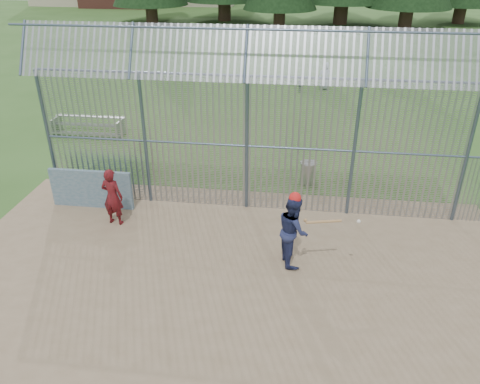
# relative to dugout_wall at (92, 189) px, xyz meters

# --- Properties ---
(ground) EXTENTS (120.00, 120.00, 0.00)m
(ground) POSITION_rel_dugout_wall_xyz_m (4.60, -2.90, -0.62)
(ground) COLOR #2D511E
(ground) RESTS_ON ground
(dirt_infield) EXTENTS (14.00, 10.00, 0.02)m
(dirt_infield) POSITION_rel_dugout_wall_xyz_m (4.60, -3.40, -0.61)
(dirt_infield) COLOR #756047
(dirt_infield) RESTS_ON ground
(dugout_wall) EXTENTS (2.50, 0.12, 1.20)m
(dugout_wall) POSITION_rel_dugout_wall_xyz_m (0.00, 0.00, 0.00)
(dugout_wall) COLOR #38566B
(dugout_wall) RESTS_ON dirt_infield
(batter) EXTENTS (0.91, 1.04, 1.82)m
(batter) POSITION_rel_dugout_wall_xyz_m (6.05, -2.02, 0.31)
(batter) COLOR #21274E
(batter) RESTS_ON dirt_infield
(onlooker) EXTENTS (0.67, 0.49, 1.69)m
(onlooker) POSITION_rel_dugout_wall_xyz_m (1.00, -0.82, 0.24)
(onlooker) COLOR maroon
(onlooker) RESTS_ON dirt_infield
(bg_kid_standing) EXTENTS (0.75, 0.50, 1.50)m
(bg_kid_standing) POSITION_rel_dugout_wall_xyz_m (7.33, 14.16, 0.13)
(bg_kid_standing) COLOR slate
(bg_kid_standing) RESTS_ON ground
(bg_kid_seated) EXTENTS (0.49, 0.46, 0.82)m
(bg_kid_seated) POSITION_rel_dugout_wall_xyz_m (6.02, 13.44, -0.21)
(bg_kid_seated) COLOR slate
(bg_kid_seated) RESTS_ON ground
(batting_gear) EXTENTS (1.66, 0.54, 0.69)m
(batting_gear) POSITION_rel_dugout_wall_xyz_m (6.18, -2.05, 1.12)
(batting_gear) COLOR red
(batting_gear) RESTS_ON ground
(trash_can) EXTENTS (0.56, 0.56, 0.82)m
(trash_can) POSITION_rel_dugout_wall_xyz_m (6.44, 2.51, -0.24)
(trash_can) COLOR gray
(trash_can) RESTS_ON ground
(bleacher) EXTENTS (3.00, 0.95, 0.72)m
(bleacher) POSITION_rel_dugout_wall_xyz_m (-2.66, 5.81, -0.21)
(bleacher) COLOR gray
(bleacher) RESTS_ON ground
(backstop_fence) EXTENTS (20.09, 0.81, 5.30)m
(backstop_fence) POSITION_rel_dugout_wall_xyz_m (6.41, 0.53, 1.74)
(backstop_fence) COLOR #47566B
(backstop_fence) RESTS_ON ground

